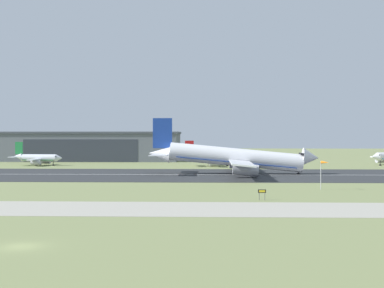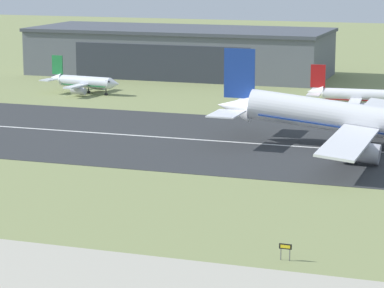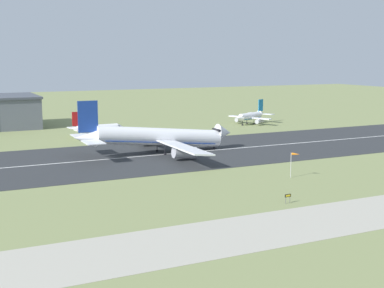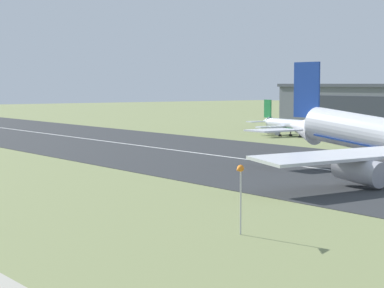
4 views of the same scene
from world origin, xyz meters
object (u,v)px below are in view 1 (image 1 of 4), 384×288
at_px(airplane_parked_centre, 211,158).
at_px(windsock_pole, 324,164).
at_px(airplane_parked_west, 38,158).
at_px(airplane_landing, 235,158).
at_px(runway_sign, 262,192).

xyz_separation_m(airplane_parked_centre, windsock_pole, (23.69, -85.43, 2.55)).
bearing_deg(airplane_parked_west, windsock_pole, -44.40).
xyz_separation_m(airplane_landing, windsock_pole, (16.66, -44.56, 0.57)).
distance_m(airplane_landing, airplane_parked_centre, 41.52).
relative_size(airplane_landing, runway_sign, 30.22).
bearing_deg(runway_sign, windsock_pole, 50.46).
relative_size(windsock_pole, runway_sign, 3.25).
xyz_separation_m(airplane_landing, airplane_parked_west, (-72.03, 42.31, -2.00)).
bearing_deg(airplane_landing, airplane_parked_centre, 99.75).
bearing_deg(windsock_pole, runway_sign, -129.54).
bearing_deg(runway_sign, airplane_landing, 91.84).
bearing_deg(airplane_parked_west, runway_sign, -54.72).
bearing_deg(windsock_pole, airplane_landing, 110.50).
bearing_deg(windsock_pole, airplane_parked_centre, 105.50).
xyz_separation_m(airplane_landing, airplane_parked_centre, (-7.02, 40.87, -1.98)).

